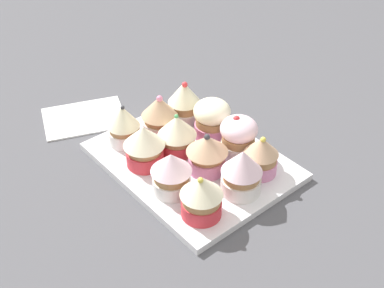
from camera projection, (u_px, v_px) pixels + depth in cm
name	position (u px, v px, depth cm)	size (l,w,h in cm)	color
ground_plane	(192.00, 171.00, 86.71)	(180.00, 180.00, 3.00)	#4C4C51
baking_tray	(192.00, 161.00, 85.43)	(31.11, 24.38, 1.20)	silver
cupcake_0	(124.00, 125.00, 86.28)	(5.53, 5.53, 7.63)	white
cupcake_1	(144.00, 145.00, 81.65)	(6.74, 6.74, 7.31)	#D1333D
cupcake_2	(171.00, 172.00, 76.59)	(6.27, 6.27, 7.09)	white
cupcake_3	(202.00, 196.00, 72.65)	(6.25, 6.25, 7.33)	#D1333D
cupcake_4	(160.00, 114.00, 88.91)	(6.40, 6.40, 7.45)	white
cupcake_5	(177.00, 133.00, 84.42)	(6.53, 6.53, 7.28)	#D1333D
cupcake_6	(205.00, 153.00, 80.48)	(6.70, 6.70, 6.95)	pink
cupcake_7	(242.00, 171.00, 76.45)	(6.29, 6.29, 7.67)	white
cupcake_8	(184.00, 102.00, 91.32)	(5.83, 5.83, 8.36)	white
cupcake_9	(212.00, 118.00, 87.78)	(6.40, 6.40, 7.23)	pink
cupcake_10	(238.00, 136.00, 83.54)	(6.20, 6.20, 7.67)	white
cupcake_11	(261.00, 155.00, 80.27)	(5.62, 5.62, 7.00)	pink
napkin	(84.00, 117.00, 96.26)	(10.85, 14.86, 0.60)	white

